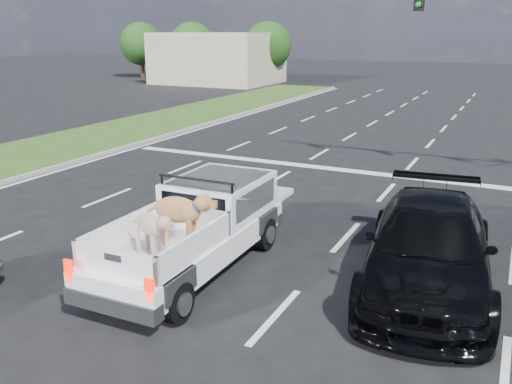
{
  "coord_description": "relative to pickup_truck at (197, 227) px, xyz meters",
  "views": [
    {
      "loc": [
        4.99,
        -7.34,
        4.55
      ],
      "look_at": [
        0.42,
        2.0,
        1.45
      ],
      "focal_mm": 38.0,
      "sensor_mm": 36.0,
      "label": 1
    }
  ],
  "objects": [
    {
      "name": "tree_far_b",
      "position": [
        -23.58,
        36.92,
        2.42
      ],
      "size": [
        4.2,
        4.2,
        5.4
      ],
      "color": "#332114",
      "rests_on": "ground"
    },
    {
      "name": "building_left",
      "position": [
        -19.58,
        34.92,
        1.33
      ],
      "size": [
        10.0,
        8.0,
        4.4
      ],
      "primitive_type": "cube",
      "color": "#C1B693",
      "rests_on": "ground"
    },
    {
      "name": "black_coupe",
      "position": [
        4.22,
        1.16,
        -0.09
      ],
      "size": [
        2.82,
        5.62,
        1.57
      ],
      "primitive_type": "imported",
      "rotation": [
        0.0,
        0.0,
        0.12
      ],
      "color": "black",
      "rests_on": "ground"
    },
    {
      "name": "pickup_truck",
      "position": [
        0.0,
        0.0,
        0.0
      ],
      "size": [
        1.91,
        4.95,
        1.85
      ],
      "rotation": [
        0.0,
        0.0,
        0.01
      ],
      "color": "black",
      "rests_on": "ground"
    },
    {
      "name": "grass_median_left",
      "position": [
        -11.08,
        4.92,
        -0.82
      ],
      "size": [
        5.0,
        60.0,
        0.1
      ],
      "primitive_type": "cube",
      "color": "#2A4716",
      "rests_on": "ground"
    },
    {
      "name": "road_markings",
      "position": [
        0.42,
        5.48,
        -0.87
      ],
      "size": [
        17.75,
        60.0,
        0.01
      ],
      "color": "silver",
      "rests_on": "ground"
    },
    {
      "name": "tree_far_c",
      "position": [
        -15.58,
        36.92,
        2.42
      ],
      "size": [
        4.2,
        4.2,
        5.4
      ],
      "color": "#332114",
      "rests_on": "ground"
    },
    {
      "name": "curb_left",
      "position": [
        -8.63,
        4.92,
        -0.8
      ],
      "size": [
        0.15,
        60.0,
        0.14
      ],
      "primitive_type": "cube",
      "color": "gray",
      "rests_on": "ground"
    },
    {
      "name": "ground",
      "position": [
        0.42,
        -1.08,
        -0.87
      ],
      "size": [
        160.0,
        160.0,
        0.0
      ],
      "primitive_type": "plane",
      "color": "black",
      "rests_on": "ground"
    },
    {
      "name": "tree_far_a",
      "position": [
        -29.58,
        36.92,
        2.42
      ],
      "size": [
        4.2,
        4.2,
        5.4
      ],
      "color": "#332114",
      "rests_on": "ground"
    }
  ]
}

